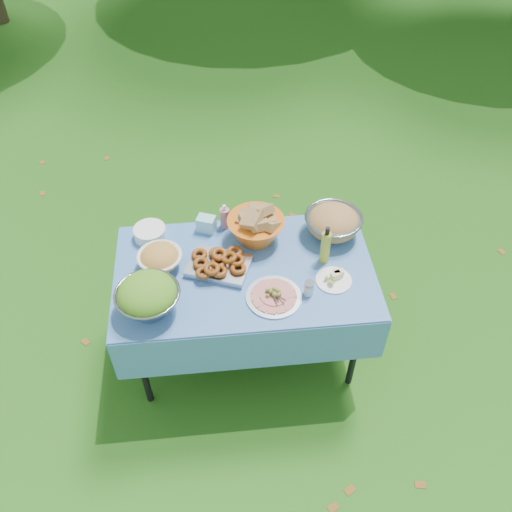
{
  "coord_description": "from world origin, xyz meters",
  "views": [
    {
      "loc": [
        -0.14,
        -2.06,
        3.01
      ],
      "look_at": [
        0.07,
        0.0,
        0.87
      ],
      "focal_mm": 38.0,
      "sensor_mm": 36.0,
      "label": 1
    }
  ],
  "objects": [
    {
      "name": "pasta_bowl_white",
      "position": [
        -0.47,
        0.08,
        0.83
      ],
      "size": [
        0.31,
        0.31,
        0.14
      ],
      "primitive_type": null,
      "rotation": [
        0.0,
        0.0,
        0.35
      ],
      "color": "white",
      "rests_on": "picnic_table"
    },
    {
      "name": "charcuterie_platter",
      "position": [
        0.14,
        -0.22,
        0.8
      ],
      "size": [
        0.39,
        0.39,
        0.07
      ],
      "primitive_type": "cylinder",
      "rotation": [
        0.0,
        0.0,
        0.38
      ],
      "color": "silver",
      "rests_on": "picnic_table"
    },
    {
      "name": "plate_stack",
      "position": [
        -0.54,
        0.32,
        0.8
      ],
      "size": [
        0.25,
        0.25,
        0.07
      ],
      "primitive_type": "cylinder",
      "rotation": [
        0.0,
        0.0,
        -0.4
      ],
      "color": "white",
      "rests_on": "picnic_table"
    },
    {
      "name": "fried_tray",
      "position": [
        -0.14,
        0.03,
        0.8
      ],
      "size": [
        0.4,
        0.34,
        0.08
      ],
      "primitive_type": "cube",
      "rotation": [
        0.0,
        0.0,
        -0.37
      ],
      "color": "#A9A9AD",
      "rests_on": "picnic_table"
    },
    {
      "name": "wipes_box",
      "position": [
        -0.2,
        0.36,
        0.81
      ],
      "size": [
        0.13,
        0.11,
        0.1
      ],
      "primitive_type": "cube",
      "rotation": [
        0.0,
        0.0,
        -0.36
      ],
      "color": "#99E7EF",
      "rests_on": "picnic_table"
    },
    {
      "name": "oil_bottle",
      "position": [
        0.46,
        0.03,
        0.89
      ],
      "size": [
        0.07,
        0.07,
        0.25
      ],
      "primitive_type": "cylinder",
      "rotation": [
        0.0,
        0.0,
        -0.34
      ],
      "color": "#A3A924",
      "rests_on": "picnic_table"
    },
    {
      "name": "bread_bowl",
      "position": [
        0.09,
        0.25,
        0.87
      ],
      "size": [
        0.39,
        0.39,
        0.23
      ],
      "primitive_type": null,
      "rotation": [
        0.0,
        0.0,
        -0.17
      ],
      "color": "orange",
      "rests_on": "picnic_table"
    },
    {
      "name": "picnic_table",
      "position": [
        0.0,
        0.0,
        0.38
      ],
      "size": [
        1.46,
        0.86,
        0.76
      ],
      "primitive_type": "cube",
      "color": "#83BBFC",
      "rests_on": "ground"
    },
    {
      "name": "salad_bowl",
      "position": [
        -0.52,
        -0.23,
        0.87
      ],
      "size": [
        0.44,
        0.44,
        0.22
      ],
      "primitive_type": null,
      "rotation": [
        0.0,
        0.0,
        -0.38
      ],
      "color": "gray",
      "rests_on": "picnic_table"
    },
    {
      "name": "ground",
      "position": [
        0.0,
        0.0,
        0.0
      ],
      "size": [
        80.0,
        80.0,
        0.0
      ],
      "primitive_type": "plane",
      "color": "#163C0A",
      "rests_on": "ground"
    },
    {
      "name": "pasta_bowl_steel",
      "position": [
        0.55,
        0.25,
        0.85
      ],
      "size": [
        0.42,
        0.42,
        0.18
      ],
      "primitive_type": null,
      "rotation": [
        0.0,
        0.0,
        -0.28
      ],
      "color": "gray",
      "rests_on": "picnic_table"
    },
    {
      "name": "cheese_plate",
      "position": [
        0.48,
        -0.13,
        0.79
      ],
      "size": [
        0.23,
        0.23,
        0.05
      ],
      "primitive_type": "cylinder",
      "rotation": [
        0.0,
        0.0,
        0.16
      ],
      "color": "white",
      "rests_on": "picnic_table"
    },
    {
      "name": "shaker",
      "position": [
        0.33,
        -0.21,
        0.81
      ],
      "size": [
        0.06,
        0.06,
        0.09
      ],
      "primitive_type": "cylinder",
      "rotation": [
        0.0,
        0.0,
        -0.18
      ],
      "color": "silver",
      "rests_on": "picnic_table"
    },
    {
      "name": "sanitizer_bottle",
      "position": [
        -0.09,
        0.37,
        0.84
      ],
      "size": [
        0.08,
        0.08,
        0.17
      ],
      "primitive_type": "cylinder",
      "rotation": [
        0.0,
        0.0,
        -0.41
      ],
      "color": "#CD7889",
      "rests_on": "picnic_table"
    }
  ]
}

